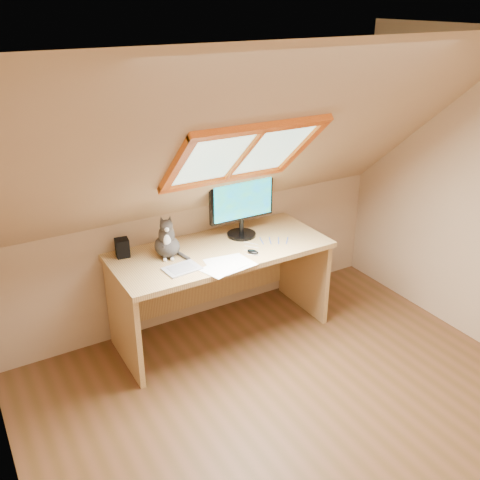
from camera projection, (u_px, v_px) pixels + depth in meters
ground at (325, 439)px, 3.42m from camera, size 3.50×3.50×0.00m
room_shell at (354, 242)px, 2.75m from camera, size 3.52×3.52×2.41m
desk at (217, 271)px, 4.33m from camera, size 1.72×0.75×0.78m
monitor at (242, 202)px, 4.26m from camera, size 0.56×0.24×0.52m
cat at (167, 242)px, 4.00m from camera, size 0.25×0.27×0.34m
desk_speaker at (122, 248)px, 4.02m from camera, size 0.11×0.11×0.14m
graphics_tablet at (182, 269)px, 3.85m from camera, size 0.27×0.21×0.01m
mouse at (253, 252)px, 4.08m from camera, size 0.09×0.11×0.03m
papers at (220, 265)px, 3.90m from camera, size 0.35×0.30×0.01m
cables at (266, 244)px, 4.24m from camera, size 0.51×0.26×0.01m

